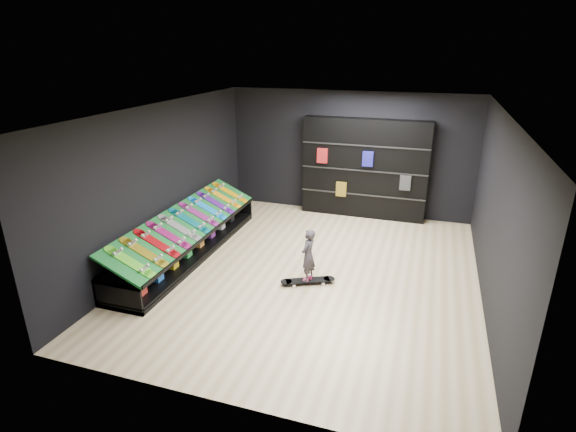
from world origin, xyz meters
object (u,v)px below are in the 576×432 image
(display_rack, at_px, (189,243))
(back_shelving, at_px, (364,169))
(child, at_px, (308,265))
(floor_skateboard, at_px, (308,282))

(display_rack, distance_m, back_shelving, 4.56)
(child, bearing_deg, display_rack, -88.74)
(display_rack, height_order, back_shelving, back_shelving)
(back_shelving, height_order, floor_skateboard, back_shelving)
(display_rack, distance_m, floor_skateboard, 2.68)
(display_rack, xyz_separation_m, child, (2.63, -0.45, 0.13))
(display_rack, height_order, child, child)
(back_shelving, bearing_deg, floor_skateboard, -95.28)
(back_shelving, xyz_separation_m, child, (-0.35, -3.77, -0.82))
(floor_skateboard, distance_m, child, 0.33)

